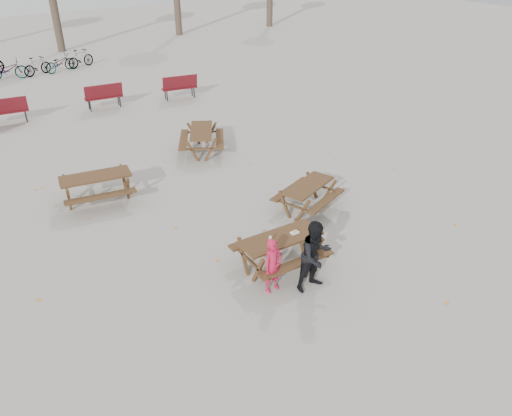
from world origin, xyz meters
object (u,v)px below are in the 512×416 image
soda_bottle (270,240)px  picnic_table_east (308,197)px  main_picnic_table (280,244)px  child (273,266)px  adult (315,256)px  picnic_table_north (97,189)px  picnic_table_far (202,141)px  food_tray (295,233)px

soda_bottle → picnic_table_east: soda_bottle is taller
main_picnic_table → child: size_ratio=1.49×
soda_bottle → adult: size_ratio=0.11×
child → picnic_table_north: (-1.94, 5.61, -0.21)m
main_picnic_table → soda_bottle: 0.41m
soda_bottle → picnic_table_far: (1.70, 6.70, -0.47)m
picnic_table_east → picnic_table_north: bearing=122.3°
child → picnic_table_far: 7.47m
adult → picnic_table_north: size_ratio=0.85×
picnic_table_north → soda_bottle: bearing=-59.4°
child → picnic_table_east: bearing=33.5°
soda_bottle → picnic_table_north: soda_bottle is taller
soda_bottle → food_tray: bearing=2.5°
child → adult: bearing=-33.9°
food_tray → child: bearing=-149.7°
soda_bottle → adult: 1.02m
main_picnic_table → picnic_table_far: (1.39, 6.63, -0.21)m
adult → picnic_table_north: adult is taller
food_tray → soda_bottle: soda_bottle is taller
soda_bottle → child: (-0.26, -0.50, -0.24)m
soda_bottle → child: bearing=-117.4°
main_picnic_table → soda_bottle: bearing=-167.2°
main_picnic_table → picnic_table_east: main_picnic_table is taller
main_picnic_table → picnic_table_far: 6.78m
food_tray → picnic_table_far: food_tray is taller
main_picnic_table → soda_bottle: size_ratio=10.59×
soda_bottle → picnic_table_far: 6.93m
picnic_table_east → picnic_table_far: (-0.67, 4.87, 0.03)m
food_tray → child: (-0.91, -0.53, -0.19)m
soda_bottle → picnic_table_north: (-2.20, 5.10, -0.45)m
child → picnic_table_far: size_ratio=0.68×
main_picnic_table → soda_bottle: soda_bottle is taller
child → picnic_table_north: bearing=101.1°
soda_bottle → picnic_table_east: 3.04m
soda_bottle → child: child is taller
picnic_table_east → picnic_table_far: size_ratio=0.92×
adult → picnic_table_far: (1.19, 7.58, -0.40)m
main_picnic_table → picnic_table_north: picnic_table_north is taller
picnic_table_north → child: bearing=-63.6°
food_tray → adult: size_ratio=0.12×
food_tray → soda_bottle: 0.65m
picnic_table_east → picnic_table_north: 5.63m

